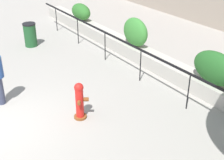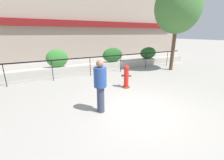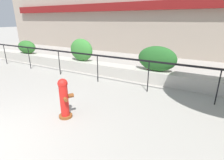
% 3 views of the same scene
% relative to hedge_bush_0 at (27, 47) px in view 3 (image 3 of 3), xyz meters
% --- Properties ---
extents(planter_wall_low, '(18.00, 0.70, 0.50)m').
position_rel_hedge_bush_0_xyz_m(planter_wall_low, '(5.93, 0.00, -0.64)').
color(planter_wall_low, '#B7B2A8').
rests_on(planter_wall_low, ground).
extents(fence_railing_segment, '(15.00, 0.05, 1.15)m').
position_rel_hedge_bush_0_xyz_m(fence_railing_segment, '(5.93, -1.10, 0.13)').
color(fence_railing_segment, black).
rests_on(fence_railing_segment, ground).
extents(hedge_bush_0, '(1.35, 0.70, 0.77)m').
position_rel_hedge_bush_0_xyz_m(hedge_bush_0, '(0.00, 0.00, 0.00)').
color(hedge_bush_0, '#2D6B28').
rests_on(hedge_bush_0, planter_wall_low).
extents(hedge_bush_1, '(1.28, 0.59, 1.10)m').
position_rel_hedge_bush_0_xyz_m(hedge_bush_1, '(4.25, 0.00, 0.16)').
color(hedge_bush_1, '#387F33').
rests_on(hedge_bush_1, planter_wall_low).
extents(hedge_bush_2, '(1.55, 0.63, 1.00)m').
position_rel_hedge_bush_0_xyz_m(hedge_bush_2, '(8.05, 0.00, 0.11)').
color(hedge_bush_2, '#235B23').
rests_on(hedge_bush_2, planter_wall_low).
extents(fire_hydrant, '(0.49, 0.49, 1.08)m').
position_rel_hedge_bush_0_xyz_m(fire_hydrant, '(6.73, -3.86, -0.33)').
color(fire_hydrant, brown).
rests_on(fire_hydrant, ground).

